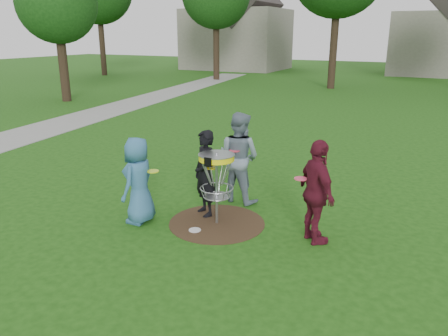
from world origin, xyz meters
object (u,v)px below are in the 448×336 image
at_px(player_blue, 138,181).
at_px(disc_golf_basket, 217,171).
at_px(player_grey, 239,157).
at_px(player_maroon, 317,192).
at_px(player_black, 205,173).

xyz_separation_m(player_blue, disc_golf_basket, (1.33, 0.57, 0.20)).
relative_size(player_grey, disc_golf_basket, 1.37).
distance_m(player_blue, player_grey, 2.18).
relative_size(player_blue, player_maroon, 0.91).
distance_m(player_black, disc_golf_basket, 0.51).
bearing_deg(player_black, player_maroon, 30.20).
height_order(player_maroon, disc_golf_basket, player_maroon).
bearing_deg(disc_golf_basket, player_grey, 95.98).
xyz_separation_m(player_blue, player_black, (0.94, 0.84, 0.03)).
distance_m(player_grey, player_maroon, 2.28).
height_order(player_blue, player_black, player_black).
distance_m(player_grey, disc_golf_basket, 1.26).
relative_size(player_blue, player_black, 0.97).
bearing_deg(player_black, player_grey, 110.26).
distance_m(player_blue, player_maroon, 3.22).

